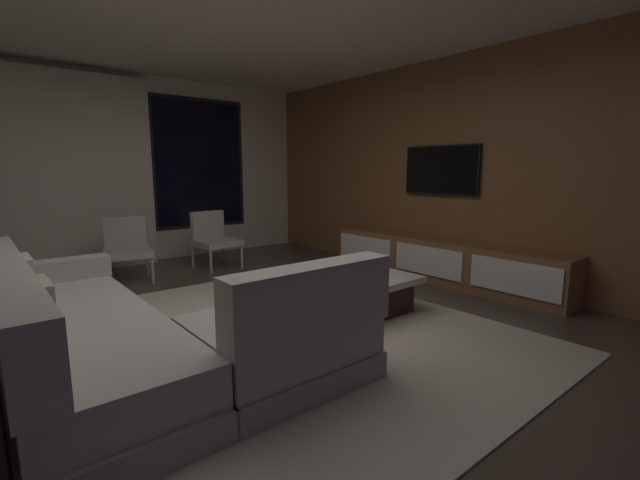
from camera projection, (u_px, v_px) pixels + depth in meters
floor at (243, 340)px, 3.44m from camera, size 9.20×9.20×0.00m
back_wall_with_window at (107, 171)px, 5.94m from camera, size 6.60×0.30×2.70m
media_wall at (464, 170)px, 5.15m from camera, size 0.12×7.80×2.70m
area_rug at (286, 332)px, 3.58m from camera, size 3.20×3.80×0.01m
sectional_couch at (132, 338)px, 2.73m from camera, size 1.98×2.50×0.82m
coffee_table at (340, 292)px, 4.13m from camera, size 1.16×1.16×0.36m
book_stack_on_coffee_table at (336, 272)px, 4.02m from camera, size 0.30×0.22×0.08m
accent_chair_near_window at (213, 236)px, 5.97m from camera, size 0.58×0.60×0.78m
accent_chair_by_curtain at (127, 246)px, 5.24m from camera, size 0.64×0.65×0.78m
media_console at (442, 262)px, 5.18m from camera, size 0.46×3.10×0.52m
mounted_tv at (441, 170)px, 5.27m from camera, size 0.05×1.04×0.60m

